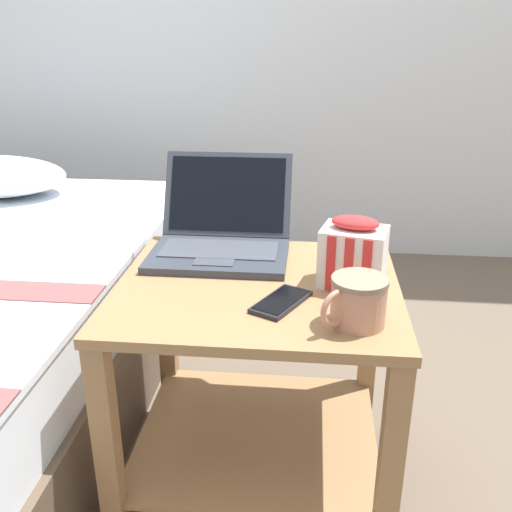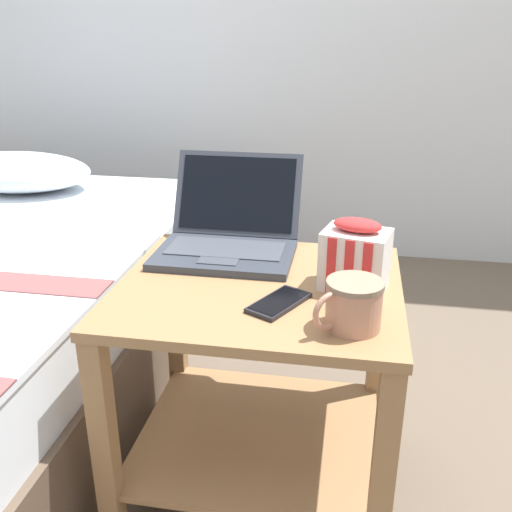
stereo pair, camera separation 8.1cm
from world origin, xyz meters
name	(u,v)px [view 2 (the right image)]	position (x,y,z in m)	size (l,w,h in m)	color
ground_plane	(259,479)	(0.00, 0.00, 0.00)	(8.00, 8.00, 0.00)	brown
bedside_table	(259,360)	(0.00, 0.00, 0.35)	(0.61, 0.54, 0.54)	#997047
laptop	(229,234)	(-0.11, 0.18, 0.59)	(0.33, 0.33, 0.21)	#333842
mug_front_left	(353,302)	(0.20, -0.16, 0.59)	(0.13, 0.12, 0.09)	tan
snack_bag	(355,257)	(0.20, 0.01, 0.61)	(0.15, 0.13, 0.15)	white
cell_phone	(279,302)	(0.06, -0.09, 0.55)	(0.13, 0.16, 0.01)	black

